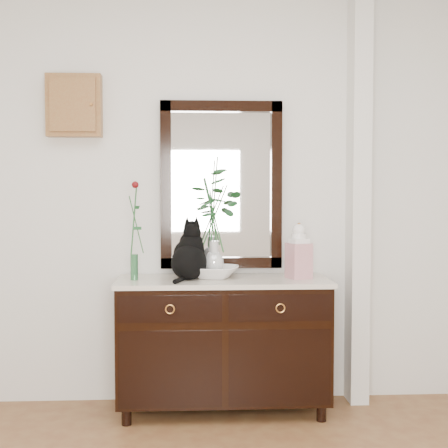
{
  "coord_description": "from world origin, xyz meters",
  "views": [
    {
      "loc": [
        -0.1,
        -2.15,
        1.4
      ],
      "look_at": [
        0.1,
        1.63,
        1.2
      ],
      "focal_mm": 50.0,
      "sensor_mm": 36.0,
      "label": 1
    }
  ],
  "objects": [
    {
      "name": "vase_branches",
      "position": [
        0.04,
        1.77,
        1.25
      ],
      "size": [
        0.47,
        0.47,
        0.76
      ],
      "primitive_type": null,
      "rotation": [
        0.0,
        0.0,
        -0.39
      ],
      "color": "silver",
      "rests_on": "lotus_bowl"
    },
    {
      "name": "bud_vase_rose",
      "position": [
        -0.45,
        1.71,
        1.16
      ],
      "size": [
        0.1,
        0.1,
        0.62
      ],
      "primitive_type": null,
      "rotation": [
        0.0,
        0.0,
        -0.38
      ],
      "color": "#2C6239",
      "rests_on": "sideboard"
    },
    {
      "name": "sideboard",
      "position": [
        0.1,
        1.73,
        0.47
      ],
      "size": [
        1.33,
        0.52,
        0.82
      ],
      "color": "black",
      "rests_on": "ground"
    },
    {
      "name": "ginger_jar",
      "position": [
        0.58,
        1.73,
        1.03
      ],
      "size": [
        0.17,
        0.17,
        0.35
      ],
      "primitive_type": null,
      "rotation": [
        0.0,
        0.0,
        0.33
      ],
      "color": "white",
      "rests_on": "sideboard"
    },
    {
      "name": "wall_back",
      "position": [
        0.0,
        1.98,
        1.35
      ],
      "size": [
        3.6,
        0.04,
        2.7
      ],
      "primitive_type": "cube",
      "color": "silver",
      "rests_on": "ground"
    },
    {
      "name": "cat",
      "position": [
        -0.11,
        1.73,
        1.03
      ],
      "size": [
        0.33,
        0.36,
        0.35
      ],
      "primitive_type": null,
      "rotation": [
        0.0,
        0.0,
        -0.29
      ],
      "color": "black",
      "rests_on": "sideboard"
    },
    {
      "name": "key_cabinet",
      "position": [
        -0.85,
        1.94,
        1.95
      ],
      "size": [
        0.35,
        0.1,
        0.4
      ],
      "primitive_type": "cube",
      "color": "brown",
      "rests_on": "wall_back"
    },
    {
      "name": "wall_mirror",
      "position": [
        0.1,
        1.97,
        1.44
      ],
      "size": [
        0.8,
        0.06,
        1.1
      ],
      "color": "black",
      "rests_on": "wall_back"
    },
    {
      "name": "lotus_bowl",
      "position": [
        0.04,
        1.77,
        0.89
      ],
      "size": [
        0.39,
        0.39,
        0.08
      ],
      "primitive_type": "imported",
      "rotation": [
        0.0,
        0.0,
        -0.29
      ],
      "color": "white",
      "rests_on": "sideboard"
    },
    {
      "name": "pilaster",
      "position": [
        1.0,
        1.9,
        1.35
      ],
      "size": [
        0.12,
        0.2,
        2.7
      ],
      "primitive_type": "cube",
      "color": "silver",
      "rests_on": "ground"
    }
  ]
}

